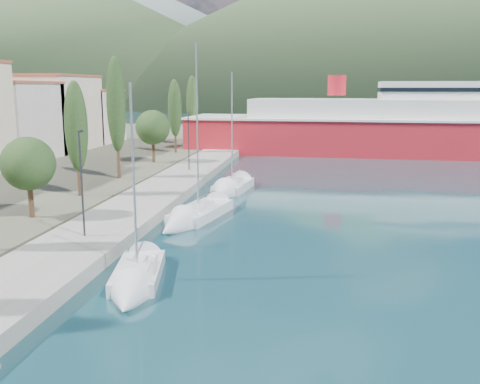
# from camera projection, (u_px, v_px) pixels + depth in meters

# --- Properties ---
(ground) EXTENTS (1400.00, 1400.00, 0.00)m
(ground) POSITION_uv_depth(u_px,v_px,m) (301.00, 125.00, 133.42)
(ground) COLOR #163D46
(quay) EXTENTS (5.00, 88.00, 0.80)m
(quay) POSITION_uv_depth(u_px,v_px,m) (152.00, 198.00, 43.31)
(quay) COLOR gray
(quay) RESTS_ON ground
(hills_far) EXTENTS (1480.00, 900.00, 180.00)m
(hills_far) POSITION_uv_depth(u_px,v_px,m) (445.00, 24.00, 583.46)
(hills_far) COLOR slate
(hills_far) RESTS_ON ground
(hills_near) EXTENTS (1010.00, 520.00, 115.00)m
(hills_near) POSITION_uv_depth(u_px,v_px,m) (463.00, 27.00, 355.42)
(hills_near) COLOR #3B5030
(hills_near) RESTS_ON ground
(tree_row) EXTENTS (3.96, 64.61, 11.40)m
(tree_row) POSITION_uv_depth(u_px,v_px,m) (114.00, 125.00, 49.67)
(tree_row) COLOR #47301E
(tree_row) RESTS_ON land_strip
(lamp_posts) EXTENTS (0.15, 49.38, 6.06)m
(lamp_posts) POSITION_uv_depth(u_px,v_px,m) (88.00, 177.00, 31.09)
(lamp_posts) COLOR #2D2D33
(lamp_posts) RESTS_ON quay
(sailboat_near) EXTENTS (3.44, 7.44, 10.29)m
(sailboat_near) POSITION_uv_depth(u_px,v_px,m) (133.00, 286.00, 24.48)
(sailboat_near) COLOR silver
(sailboat_near) RESTS_ON ground
(sailboat_mid) EXTENTS (4.29, 9.47, 13.19)m
(sailboat_mid) POSITION_uv_depth(u_px,v_px,m) (188.00, 220.00, 36.66)
(sailboat_mid) COLOR silver
(sailboat_mid) RESTS_ON ground
(sailboat_far) EXTENTS (3.47, 8.13, 11.58)m
(sailboat_far) POSITION_uv_depth(u_px,v_px,m) (227.00, 190.00, 47.12)
(sailboat_far) COLOR silver
(sailboat_far) RESTS_ON ground
(ferry) EXTENTS (58.71, 14.88, 11.56)m
(ferry) POSITION_uv_depth(u_px,v_px,m) (395.00, 129.00, 74.93)
(ferry) COLOR red
(ferry) RESTS_ON ground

